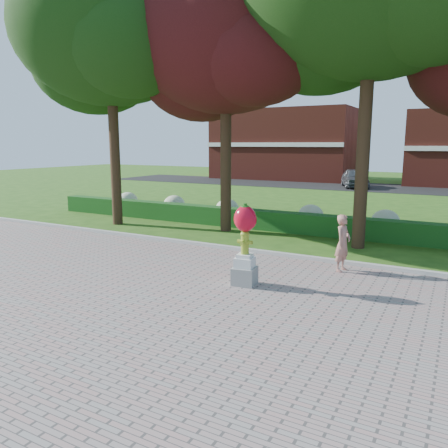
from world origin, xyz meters
name	(u,v)px	position (x,y,z in m)	size (l,w,h in m)	color
ground	(186,274)	(0.00, 0.00, 0.00)	(100.00, 100.00, 0.00)	#264E13
walkway	(75,325)	(0.00, -4.00, 0.02)	(40.00, 14.00, 0.04)	gray
curb	(236,249)	(0.00, 3.00, 0.07)	(40.00, 0.18, 0.15)	#ADADA5
lawn_hedge	(280,221)	(0.00, 7.00, 0.40)	(24.00, 0.70, 0.80)	#134315
hydrangea_row	(301,215)	(0.57, 8.00, 0.55)	(20.10, 1.10, 0.99)	beige
street	(372,187)	(0.00, 28.00, 0.01)	(50.00, 8.00, 0.02)	black
building_left	(286,145)	(-10.00, 34.00, 3.50)	(14.00, 8.00, 7.00)	maroon
tree_far_left	(109,38)	(-7.11, 5.09, 7.96)	(9.00, 7.68, 11.66)	black
tree_mid_left	(225,46)	(-2.10, 6.08, 7.30)	(8.25, 7.04, 10.69)	black
hydrant_sculpture	(245,242)	(1.86, -0.14, 1.14)	(0.63, 0.63, 2.07)	gray
woman	(343,243)	(3.73, 2.26, 0.84)	(0.58, 0.38, 1.60)	#A86E60
parked_car	(355,178)	(-1.32, 27.23, 0.80)	(1.84, 4.58, 1.56)	#43474B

